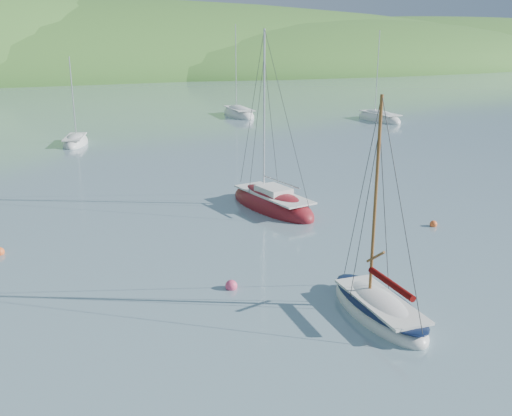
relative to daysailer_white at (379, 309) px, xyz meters
name	(u,v)px	position (x,y,z in m)	size (l,w,h in m)	color
ground	(321,328)	(-2.43, 0.01, -0.20)	(700.00, 700.00, 0.00)	slate
daysailer_white	(379,309)	(0.00, 0.00, 0.00)	(2.52, 5.68, 8.48)	white
sloop_red	(272,204)	(2.60, 13.94, 0.01)	(3.56, 7.82, 11.16)	maroon
distant_sloop_a	(75,142)	(-4.88, 41.27, -0.04)	(3.87, 6.56, 8.85)	white
distant_sloop_b	(239,114)	(17.63, 53.80, 0.00)	(4.01, 9.07, 12.55)	white
distant_sloop_d	(379,119)	(31.71, 42.48, -0.01)	(3.40, 8.36, 11.70)	white
mooring_buoys	(253,267)	(-2.43, 5.78, -0.08)	(21.78, 11.66, 0.49)	yellow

